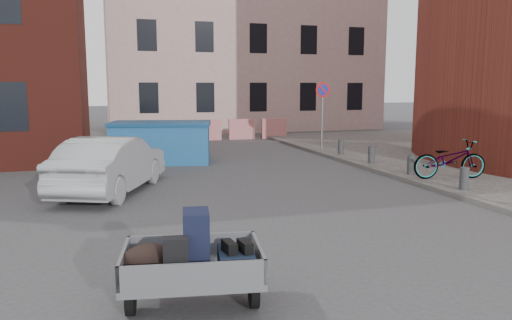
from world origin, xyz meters
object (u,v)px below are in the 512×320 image
object	(u,v)px
silver_car	(111,164)
dumpster	(161,142)
bicycle	(450,159)
trailer	(192,262)

from	to	relation	value
silver_car	dumpster	bearing A→B (deg)	-87.85
dumpster	bicycle	bearing A→B (deg)	-26.88
trailer	dumpster	size ratio (longest dim) A/B	0.52
trailer	bicycle	xyz separation A→B (m)	(8.08, 5.72, 0.04)
silver_car	bicycle	size ratio (longest dim) A/B	2.12
dumpster	bicycle	distance (m)	9.28
dumpster	bicycle	world-z (taller)	dumpster
silver_car	bicycle	world-z (taller)	silver_car
silver_car	bicycle	distance (m)	8.96
trailer	dumpster	distance (m)	11.74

